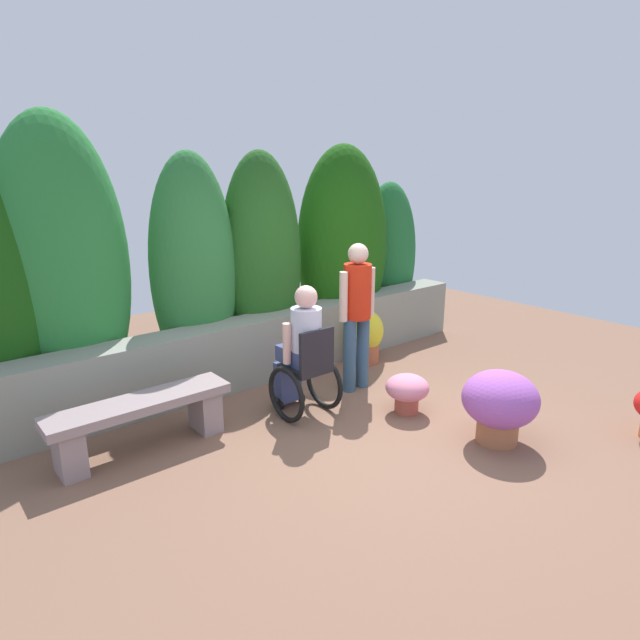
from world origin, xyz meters
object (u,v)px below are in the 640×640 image
object	(u,v)px
person_standing_companion	(357,308)
person_in_wheelchair	(303,355)
stone_bench	(141,417)
flower_pot_purple_near	(364,336)
flower_pot_terracotta_by_wall	(500,403)
flower_pot_small_foreground	(407,390)

from	to	relation	value
person_standing_companion	person_in_wheelchair	bearing A→B (deg)	-174.77
stone_bench	flower_pot_purple_near	size ratio (longest dim) A/B	2.30
person_in_wheelchair	person_standing_companion	distance (m)	0.91
person_standing_companion	flower_pot_terracotta_by_wall	bearing A→B (deg)	-88.22
flower_pot_terracotta_by_wall	flower_pot_small_foreground	world-z (taller)	flower_pot_terracotta_by_wall
stone_bench	person_in_wheelchair	xyz separation A→B (m)	(1.53, -0.32, 0.31)
stone_bench	flower_pot_purple_near	distance (m)	3.07
stone_bench	person_in_wheelchair	bearing A→B (deg)	-19.41
person_in_wheelchair	stone_bench	bearing A→B (deg)	163.19
flower_pot_terracotta_by_wall	flower_pot_small_foreground	size ratio (longest dim) A/B	1.53
stone_bench	person_standing_companion	distance (m)	2.46
stone_bench	flower_pot_small_foreground	bearing A→B (deg)	-29.89
person_in_wheelchair	flower_pot_purple_near	distance (m)	1.69
person_in_wheelchair	flower_pot_terracotta_by_wall	xyz separation A→B (m)	(0.99, -1.58, -0.25)
person_in_wheelchair	flower_pot_small_foreground	bearing A→B (deg)	-43.06
flower_pot_purple_near	person_in_wheelchair	bearing A→B (deg)	-155.60
stone_bench	flower_pot_terracotta_by_wall	bearing A→B (deg)	-44.61
person_standing_companion	stone_bench	bearing A→B (deg)	172.12
stone_bench	flower_pot_terracotta_by_wall	xyz separation A→B (m)	(2.52, -1.90, 0.06)
person_in_wheelchair	person_standing_companion	bearing A→B (deg)	3.39
stone_bench	flower_pot_terracotta_by_wall	world-z (taller)	flower_pot_terracotta_by_wall
stone_bench	flower_pot_small_foreground	distance (m)	2.55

